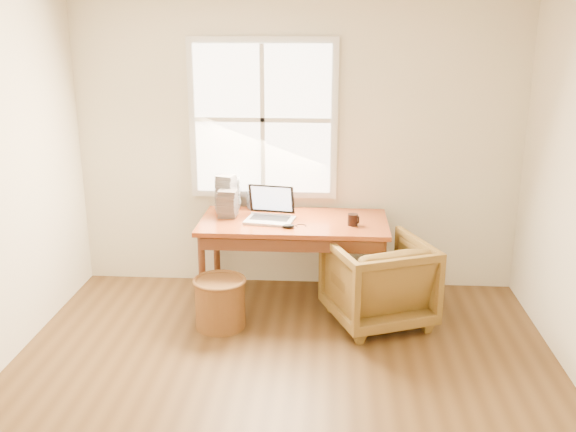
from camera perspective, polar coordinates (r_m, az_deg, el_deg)
name	(u,v)px	position (r m, az deg, el deg)	size (l,w,h in m)	color
room_shell	(274,211)	(3.76, -1.30, 0.49)	(4.04, 4.54, 2.64)	brown
desk	(294,222)	(5.49, 0.51, -0.58)	(1.60, 0.80, 0.04)	brown
armchair	(378,281)	(5.29, 8.00, -5.78)	(0.76, 0.78, 0.71)	brown
wicker_stool	(220,304)	(5.25, -6.05, -7.74)	(0.40, 0.40, 0.40)	brown
laptop	(270,204)	(5.41, -1.65, 1.11)	(0.42, 0.44, 0.32)	#B1B2B8
mouse	(288,226)	(5.27, 0.04, -0.91)	(0.10, 0.06, 0.03)	black
coffee_mug	(353,220)	(5.37, 5.78, -0.33)	(0.09, 0.09, 0.10)	black
cd_stack_a	(232,194)	(5.82, -5.00, 1.99)	(0.14, 0.12, 0.28)	silver
cd_stack_b	(228,204)	(5.57, -5.39, 1.10)	(0.15, 0.14, 0.24)	#25262A
cd_stack_c	(226,194)	(5.69, -5.52, 1.98)	(0.15, 0.13, 0.34)	#9696A2
cd_stack_d	(256,200)	(5.80, -2.86, 1.42)	(0.13, 0.11, 0.16)	#ADB1B9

